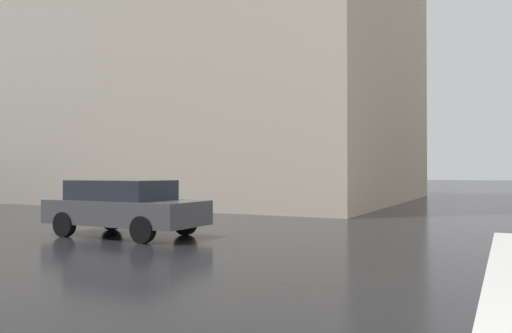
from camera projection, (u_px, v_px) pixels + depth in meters
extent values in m
cube|color=silver|center=(503.00, 282.00, 7.17)|extent=(13.00, 0.50, 0.01)
cube|color=beige|center=(180.00, 59.00, 31.84)|extent=(18.87, 27.90, 17.99)
cube|color=#4C4C51|center=(126.00, 212.00, 12.42)|extent=(1.75, 4.10, 0.60)
cube|color=#232833|center=(121.00, 190.00, 12.50)|extent=(1.54, 2.46, 0.50)
cylinder|color=black|center=(185.00, 223.00, 12.58)|extent=(0.20, 0.62, 0.62)
cylinder|color=black|center=(143.00, 230.00, 11.11)|extent=(0.20, 0.62, 0.62)
cylinder|color=black|center=(112.00, 219.00, 13.72)|extent=(0.20, 0.62, 0.62)
cylinder|color=black|center=(64.00, 224.00, 12.25)|extent=(0.20, 0.62, 0.62)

